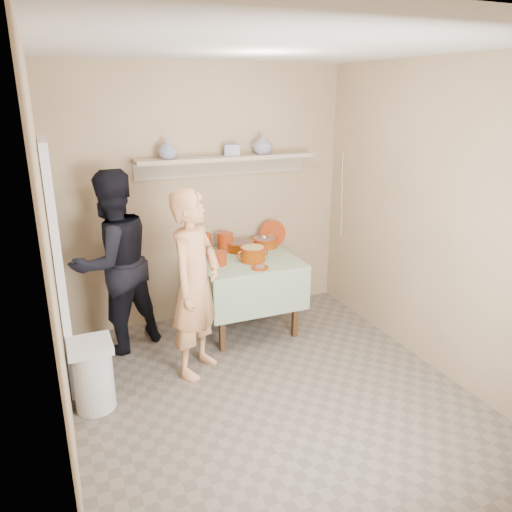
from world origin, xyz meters
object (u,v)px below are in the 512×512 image
person_cook (195,284)px  serving_table (245,269)px  person_helper (113,263)px  trash_bin (93,375)px  cazuela_rice (253,253)px

person_cook → serving_table: 0.93m
person_helper → serving_table: (1.25, -0.08, -0.20)m
person_helper → person_cook: bearing=103.4°
person_cook → trash_bin: 1.05m
serving_table → trash_bin: serving_table is taller
serving_table → trash_bin: size_ratio=1.74×
cazuela_rice → trash_bin: 1.84m
person_cook → trash_bin: bearing=148.8°
person_cook → cazuela_rice: person_cook is taller
serving_table → trash_bin: bearing=-151.9°
cazuela_rice → trash_bin: cazuela_rice is taller
cazuela_rice → trash_bin: bearing=-156.3°
serving_table → cazuela_rice: 0.25m
person_helper → trash_bin: person_helper is taller
person_helper → cazuela_rice: size_ratio=5.13×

